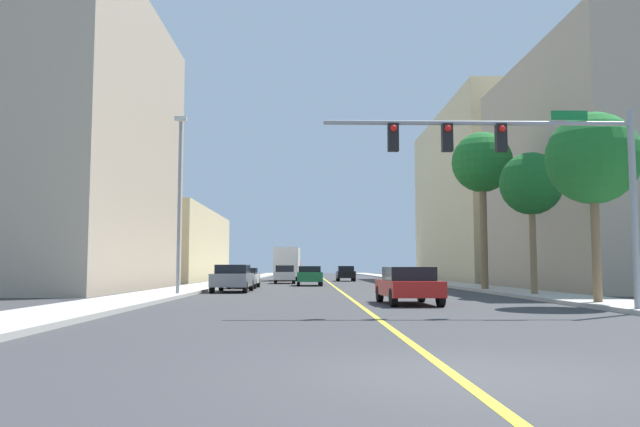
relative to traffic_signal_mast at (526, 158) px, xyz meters
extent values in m
plane|color=#38383A|center=(-4.68, 31.75, -4.61)|extent=(192.00, 192.00, 0.00)
cube|color=#B2ADA3|center=(-13.61, 31.75, -4.54)|extent=(2.94, 168.00, 0.15)
cube|color=#B2ADA3|center=(4.26, 31.75, -4.54)|extent=(2.94, 168.00, 0.15)
cube|color=yellow|center=(-4.68, 31.75, -4.61)|extent=(0.16, 144.00, 0.01)
cube|color=tan|center=(-23.31, 20.15, 4.29)|extent=(13.86, 20.70, 17.79)
cube|color=beige|center=(-21.77, 46.78, -1.03)|extent=(10.78, 26.32, 7.16)
cube|color=beige|center=(13.22, 46.37, 4.04)|extent=(12.38, 27.67, 17.30)
cylinder|color=gray|center=(3.19, 0.01, -1.47)|extent=(0.20, 0.20, 5.98)
cylinder|color=gray|center=(-1.45, 0.01, 1.07)|extent=(9.27, 0.14, 0.14)
cube|color=black|center=(-0.75, 0.01, 0.62)|extent=(0.32, 0.24, 0.84)
sphere|color=red|center=(-0.75, -0.13, 0.87)|extent=(0.20, 0.20, 0.20)
cube|color=black|center=(-2.37, 0.01, 0.62)|extent=(0.32, 0.24, 0.84)
sphere|color=red|center=(-2.37, -0.13, 0.87)|extent=(0.20, 0.20, 0.20)
cube|color=black|center=(-3.99, 0.01, 0.62)|extent=(0.32, 0.24, 0.84)
sphere|color=red|center=(-3.99, -0.13, 0.87)|extent=(0.20, 0.20, 0.20)
cube|color=#147233|center=(1.33, 0.01, 1.32)|extent=(1.10, 0.04, 0.28)
cylinder|color=gray|center=(-12.64, 11.21, -0.39)|extent=(0.16, 0.16, 8.14)
cube|color=beige|center=(-12.64, 11.21, 3.83)|extent=(0.56, 0.28, 0.20)
cylinder|color=brown|center=(3.65, 3.57, -1.91)|extent=(0.30, 0.30, 5.11)
sphere|color=#1E6B28|center=(3.65, 3.57, 0.65)|extent=(3.29, 3.29, 3.29)
cone|color=#1E6B28|center=(4.63, 3.69, 0.45)|extent=(0.58, 1.49, 1.62)
cone|color=#1E6B28|center=(3.80, 4.55, 0.45)|extent=(1.80, 0.69, 1.60)
cone|color=#1E6B28|center=(2.67, 3.50, 0.45)|extent=(0.52, 1.37, 1.39)
cone|color=#1E6B28|center=(3.71, 2.58, 0.45)|extent=(1.42, 0.51, 1.43)
cylinder|color=brown|center=(3.81, 10.22, -1.92)|extent=(0.30, 0.30, 5.08)
sphere|color=#195B23|center=(3.81, 10.22, 0.62)|extent=(2.90, 2.90, 2.90)
cone|color=#195B23|center=(4.68, 10.23, 0.42)|extent=(0.46, 1.38, 1.38)
cone|color=#195B23|center=(3.94, 11.08, 0.42)|extent=(1.43, 0.62, 1.30)
cone|color=#195B23|center=(2.95, 10.31, 0.42)|extent=(0.57, 1.48, 1.15)
cone|color=#195B23|center=(3.70, 9.35, 0.42)|extent=(1.49, 0.62, 1.27)
cylinder|color=brown|center=(3.42, 16.86, -0.86)|extent=(0.40, 0.40, 7.20)
sphere|color=#1E6B28|center=(3.42, 16.86, 2.74)|extent=(3.44, 3.44, 3.44)
cone|color=#1E6B28|center=(4.45, 16.95, 2.54)|extent=(0.54, 1.68, 1.29)
cone|color=#1E6B28|center=(3.43, 17.90, 2.54)|extent=(1.57, 0.45, 1.36)
cone|color=#1E6B28|center=(2.40, 16.73, 2.54)|extent=(0.60, 1.63, 1.86)
cone|color=#1E6B28|center=(3.46, 15.83, 2.54)|extent=(1.57, 0.49, 1.84)
cube|color=white|center=(-10.72, 23.06, -4.01)|extent=(1.80, 4.14, 0.57)
cube|color=black|center=(-10.72, 22.98, -3.51)|extent=(1.59, 1.98, 0.42)
cylinder|color=black|center=(-9.92, 21.54, -4.29)|extent=(0.22, 0.64, 0.64)
cylinder|color=black|center=(-11.53, 21.54, -4.29)|extent=(0.22, 0.64, 0.64)
cylinder|color=black|center=(-9.92, 24.58, -4.29)|extent=(0.22, 0.64, 0.64)
cylinder|color=black|center=(-11.53, 24.58, -4.29)|extent=(0.22, 0.64, 0.64)
cube|color=#BCBCC1|center=(-8.50, 34.68, -3.97)|extent=(1.88, 4.49, 0.65)
cube|color=black|center=(-8.49, 34.38, -3.37)|extent=(1.58, 1.93, 0.54)
cylinder|color=black|center=(-9.32, 36.31, -4.29)|extent=(0.24, 0.65, 0.64)
cylinder|color=black|center=(-7.81, 36.37, -4.29)|extent=(0.24, 0.65, 0.64)
cylinder|color=black|center=(-9.20, 32.99, -4.29)|extent=(0.24, 0.65, 0.64)
cylinder|color=black|center=(-7.68, 33.05, -4.29)|extent=(0.24, 0.65, 0.64)
cube|color=black|center=(-2.85, 43.24, -3.97)|extent=(1.73, 4.03, 0.65)
cube|color=black|center=(-2.85, 43.20, -3.39)|extent=(1.52, 2.06, 0.51)
cylinder|color=black|center=(-3.61, 44.70, -4.29)|extent=(0.22, 0.64, 0.64)
cylinder|color=black|center=(-2.09, 44.70, -4.29)|extent=(0.22, 0.64, 0.64)
cylinder|color=black|center=(-3.60, 41.77, -4.29)|extent=(0.22, 0.64, 0.64)
cylinder|color=black|center=(-2.08, 41.77, -4.29)|extent=(0.22, 0.64, 0.64)
cube|color=slate|center=(-10.69, 16.41, -3.94)|extent=(1.97, 4.42, 0.70)
cube|color=black|center=(-10.69, 16.46, -3.35)|extent=(1.72, 2.27, 0.48)
cylinder|color=black|center=(-9.83, 14.76, -4.29)|extent=(0.23, 0.64, 0.64)
cylinder|color=black|center=(-11.57, 14.77, -4.29)|extent=(0.23, 0.64, 0.64)
cylinder|color=black|center=(-9.81, 18.06, -4.29)|extent=(0.23, 0.64, 0.64)
cylinder|color=black|center=(-11.54, 18.07, -4.29)|extent=(0.23, 0.64, 0.64)
cube|color=#196638|center=(-6.43, 28.19, -3.95)|extent=(1.90, 4.17, 0.69)
cube|color=black|center=(-6.43, 28.16, -3.39)|extent=(1.64, 1.81, 0.43)
cylinder|color=black|center=(-7.27, 29.69, -4.29)|extent=(0.23, 0.64, 0.64)
cylinder|color=black|center=(-5.65, 29.72, -4.29)|extent=(0.23, 0.64, 0.64)
cylinder|color=black|center=(-7.22, 26.65, -4.29)|extent=(0.23, 0.64, 0.64)
cylinder|color=black|center=(-5.59, 26.68, -4.29)|extent=(0.23, 0.64, 0.64)
cube|color=red|center=(-2.83, 4.84, -4.01)|extent=(2.02, 4.22, 0.56)
cube|color=black|center=(-2.83, 4.73, -3.48)|extent=(1.72, 2.21, 0.49)
cylinder|color=black|center=(-3.72, 6.33, -4.29)|extent=(0.25, 0.65, 0.64)
cylinder|color=black|center=(-2.06, 6.40, -4.29)|extent=(0.25, 0.65, 0.64)
cylinder|color=black|center=(-3.60, 3.28, -4.29)|extent=(0.25, 0.65, 0.64)
cylinder|color=black|center=(-1.94, 3.35, -4.29)|extent=(0.25, 0.65, 0.64)
cube|color=red|center=(-8.53, 48.49, -3.36)|extent=(2.45, 2.10, 1.60)
cube|color=silver|center=(-8.62, 44.85, -2.73)|extent=(2.53, 5.30, 2.85)
cylinder|color=black|center=(-9.58, 48.52, -4.16)|extent=(0.30, 0.91, 0.90)
cylinder|color=black|center=(-7.48, 48.47, -4.16)|extent=(0.30, 0.91, 0.90)
cylinder|color=black|center=(-9.70, 43.57, -4.16)|extent=(0.30, 0.91, 0.90)
cylinder|color=black|center=(-7.60, 43.51, -4.16)|extent=(0.30, 0.91, 0.90)
camera|label=1|loc=(-6.53, -18.42, -3.24)|focal=35.23mm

